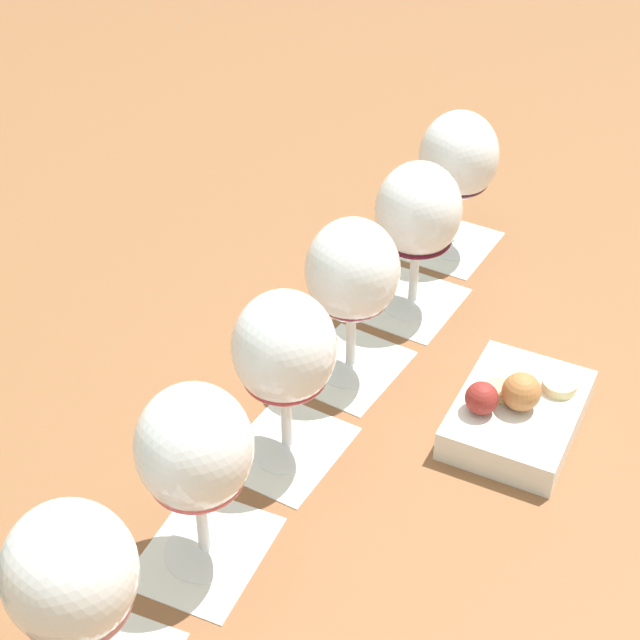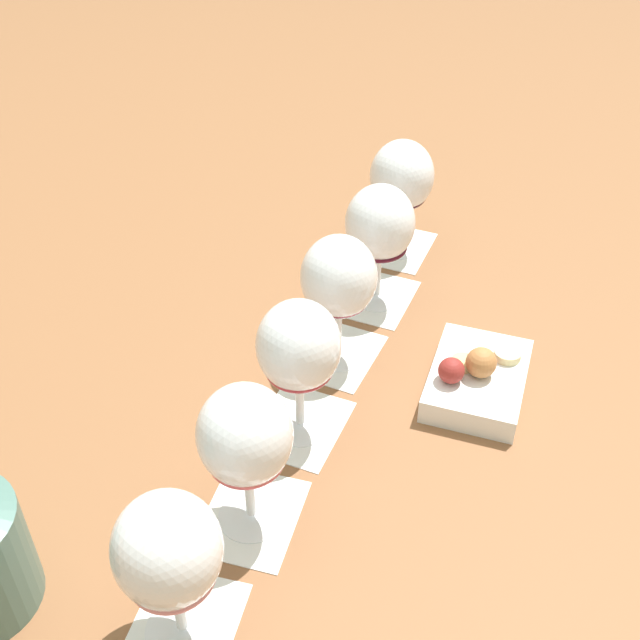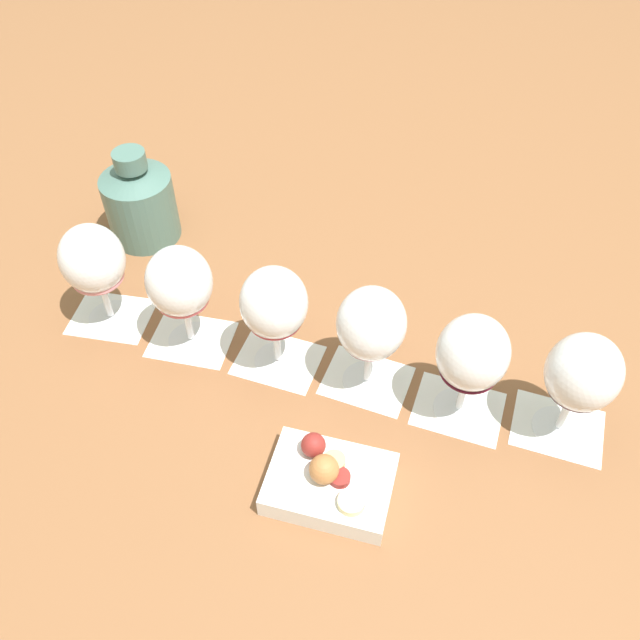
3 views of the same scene
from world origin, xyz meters
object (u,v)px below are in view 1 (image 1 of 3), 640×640
at_px(wine_glass_0, 72,579).
at_px(wine_glass_1, 195,454).
at_px(wine_glass_5, 458,162).
at_px(wine_glass_4, 418,216).
at_px(wine_glass_3, 352,277).
at_px(wine_glass_2, 284,355).
at_px(snack_dish, 517,411).

distance_m(wine_glass_0, wine_glass_1, 0.13).
bearing_deg(wine_glass_5, wine_glass_4, 131.41).
height_order(wine_glass_3, wine_glass_4, same).
height_order(wine_glass_4, wine_glass_5, same).
bearing_deg(wine_glass_2, wine_glass_4, -54.02).
distance_m(wine_glass_1, wine_glass_4, 0.39).
xyz_separation_m(wine_glass_0, wine_glass_4, (0.31, -0.42, 0.00)).
distance_m(wine_glass_3, wine_glass_5, 0.26).
height_order(wine_glass_2, wine_glass_5, same).
height_order(wine_glass_0, wine_glass_5, same).
xyz_separation_m(wine_glass_0, snack_dish, (0.10, -0.42, -0.09)).
relative_size(wine_glass_0, wine_glass_4, 1.00).
xyz_separation_m(wine_glass_3, wine_glass_5, (0.16, -0.20, 0.00)).
relative_size(wine_glass_3, wine_glass_5, 1.00).
bearing_deg(wine_glass_0, wine_glass_3, -52.75).
distance_m(wine_glass_0, wine_glass_2, 0.27).
bearing_deg(wine_glass_1, wine_glass_3, -51.76).
bearing_deg(wine_glass_2, wine_glass_5, -52.21).
bearing_deg(wine_glass_0, wine_glass_2, -53.38).
bearing_deg(wine_glass_3, wine_glass_0, 127.25).
height_order(wine_glass_2, wine_glass_4, same).
relative_size(wine_glass_2, wine_glass_5, 1.00).
height_order(wine_glass_1, wine_glass_3, same).
height_order(wine_glass_1, snack_dish, wine_glass_1).
bearing_deg(wine_glass_0, wine_glass_5, -52.69).
distance_m(wine_glass_2, wine_glass_5, 0.39).
xyz_separation_m(wine_glass_4, wine_glass_5, (0.09, -0.10, -0.00)).
distance_m(wine_glass_0, wine_glass_5, 0.65).
bearing_deg(wine_glass_1, wine_glass_0, 125.31).
xyz_separation_m(wine_glass_1, snack_dish, (0.02, -0.31, -0.09)).
relative_size(wine_glass_1, wine_glass_5, 1.00).
bearing_deg(snack_dish, wine_glass_1, 94.38).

